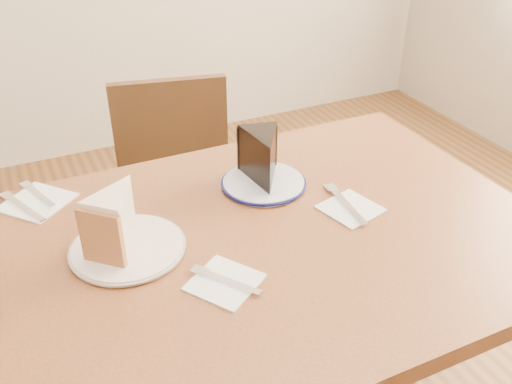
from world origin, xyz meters
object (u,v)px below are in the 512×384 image
object	(u,v)px
chair_far	(181,208)
carrot_cake	(119,220)
table	(252,277)
plate_cream	(128,248)
plate_navy	(264,183)
chocolate_cake	(263,161)

from	to	relation	value
chair_far	carrot_cake	xyz separation A→B (m)	(-0.27, -0.50, 0.35)
table	chair_far	bearing A→B (deg)	87.13
table	plate_cream	bearing A→B (deg)	163.87
chair_far	carrot_cake	world-z (taller)	carrot_cake
plate_cream	plate_navy	world-z (taller)	same
carrot_cake	chocolate_cake	world-z (taller)	carrot_cake
plate_navy	chair_far	bearing A→B (deg)	101.28
table	plate_navy	world-z (taller)	plate_navy
plate_cream	chocolate_cake	distance (m)	0.37
chair_far	chocolate_cake	xyz separation A→B (m)	(0.08, -0.41, 0.35)
table	chocolate_cake	bearing A→B (deg)	57.69
plate_navy	table	bearing A→B (deg)	-122.51
table	plate_cream	distance (m)	0.26
table	chocolate_cake	xyz separation A→B (m)	(0.11, 0.18, 0.16)
plate_navy	chocolate_cake	world-z (taller)	chocolate_cake
chair_far	chocolate_cake	size ratio (longest dim) A/B	6.45
plate_cream	carrot_cake	bearing A→B (deg)	118.20
plate_navy	carrot_cake	distance (m)	0.37
table	chair_far	world-z (taller)	chair_far
chair_far	plate_cream	world-z (taller)	chair_far
plate_cream	chocolate_cake	xyz separation A→B (m)	(0.34, 0.11, 0.06)
table	carrot_cake	bearing A→B (deg)	161.64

